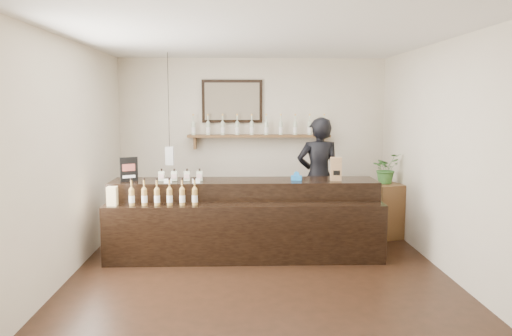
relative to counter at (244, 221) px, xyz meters
The scene contains 10 objects.
ground 0.76m from the counter, 72.81° to the right, with size 5.00×5.00×0.00m, color black.
room_shell 1.37m from the counter, 72.81° to the right, with size 5.00×5.00×5.00m.
back_wall_decor 2.22m from the counter, 89.47° to the left, with size 2.66×0.96×1.69m.
counter is the anchor object (origin of this frame).
promo_sign 1.68m from the counter, behind, with size 0.22×0.12×0.33m.
paper_bag 1.42m from the counter, ahead, with size 0.15×0.12×0.32m.
tape_dispenser 0.92m from the counter, ahead, with size 0.15×0.09×0.12m.
side_cabinet 2.34m from the counter, 21.75° to the left, with size 0.55×0.66×0.83m.
potted_plant 2.41m from the counter, 21.75° to the left, with size 0.42×0.36×0.46m, color #366D2B.
shopkeeper 1.62m from the counter, 40.25° to the left, with size 0.76×0.50×2.08m, color black.
Camera 1 is at (-0.25, -6.02, 2.04)m, focal length 35.00 mm.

